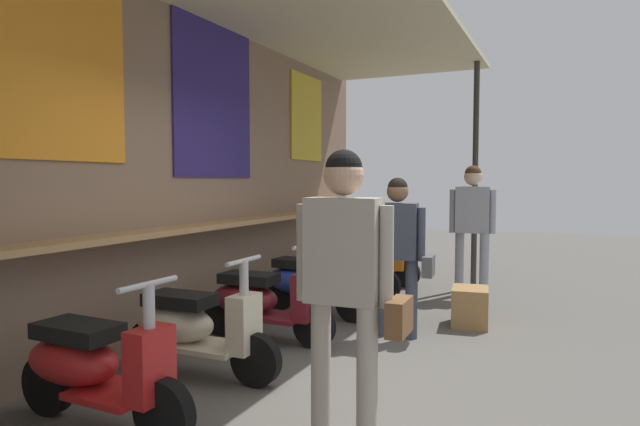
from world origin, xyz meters
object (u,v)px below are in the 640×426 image
object	(u,v)px
scooter_black	(344,268)
shopper_with_handbag	(346,267)
scooter_cream	(192,327)
scooter_blue	(307,282)
merchandise_crate	(470,307)
shopper_passing	(399,242)
shopper_browsing	(472,215)
scooter_red	(92,366)
scooter_orange	(368,258)
scooter_maroon	(260,301)

from	to	relation	value
scooter_black	shopper_with_handbag	distance (m)	4.12
scooter_cream	scooter_blue	xyz separation A→B (m)	(2.08, -0.00, 0.00)
scooter_cream	scooter_blue	bearing A→B (deg)	88.82
scooter_cream	merchandise_crate	size ratio (longest dim) A/B	3.02
scooter_black	shopper_passing	bearing A→B (deg)	-49.81
scooter_black	shopper_browsing	xyz separation A→B (m)	(0.69, -1.55, 0.70)
scooter_red	shopper_passing	xyz separation A→B (m)	(2.70, -1.19, 0.56)
scooter_orange	shopper_passing	bearing A→B (deg)	-65.29
scooter_red	scooter_maroon	xyz separation A→B (m)	(2.02, 0.00, 0.00)
scooter_cream	shopper_with_handbag	bearing A→B (deg)	-21.53
scooter_black	shopper_browsing	world-z (taller)	shopper_browsing
scooter_maroon	scooter_blue	distance (m)	1.05
scooter_maroon	merchandise_crate	world-z (taller)	scooter_maroon
scooter_blue	scooter_black	bearing A→B (deg)	93.32
scooter_black	scooter_orange	world-z (taller)	same
scooter_maroon	shopper_browsing	bearing A→B (deg)	60.39
scooter_maroon	shopper_browsing	world-z (taller)	shopper_browsing
scooter_red	shopper_browsing	xyz separation A→B (m)	(4.86, -1.55, 0.70)
merchandise_crate	scooter_cream	bearing A→B (deg)	144.04
scooter_blue	shopper_with_handbag	size ratio (longest dim) A/B	0.81
scooter_maroon	shopper_passing	bearing A→B (deg)	28.57
scooter_black	scooter_orange	bearing A→B (deg)	91.35
scooter_maroon	shopper_with_handbag	xyz separation A→B (m)	(-1.60, -1.55, 0.67)
scooter_blue	shopper_browsing	bearing A→B (deg)	52.49
scooter_red	shopper_browsing	world-z (taller)	shopper_browsing
shopper_browsing	scooter_cream	bearing A→B (deg)	-28.17
scooter_cream	scooter_blue	size ratio (longest dim) A/B	1.00
scooter_maroon	scooter_black	xyz separation A→B (m)	(2.15, -0.00, 0.00)
scooter_red	scooter_orange	size ratio (longest dim) A/B	1.00
scooter_red	scooter_blue	bearing A→B (deg)	91.32
shopper_browsing	merchandise_crate	world-z (taller)	shopper_browsing
scooter_red	scooter_maroon	bearing A→B (deg)	91.32
scooter_maroon	shopper_with_handbag	size ratio (longest dim) A/B	0.81
shopper_browsing	scooter_black	bearing A→B (deg)	-72.32
scooter_red	merchandise_crate	distance (m)	3.86
scooter_blue	merchandise_crate	bearing A→B (deg)	14.65
shopper_browsing	scooter_orange	bearing A→B (deg)	-106.87
scooter_red	shopper_with_handbag	world-z (taller)	shopper_with_handbag
scooter_red	shopper_with_handbag	distance (m)	1.74
scooter_cream	merchandise_crate	world-z (taller)	scooter_cream
shopper_passing	scooter_blue	bearing A→B (deg)	66.39
scooter_blue	scooter_orange	bearing A→B (deg)	93.32
scooter_orange	shopper_with_handbag	bearing A→B (deg)	-73.02
scooter_cream	scooter_maroon	world-z (taller)	same
scooter_red	shopper_passing	world-z (taller)	shopper_passing
scooter_red	merchandise_crate	size ratio (longest dim) A/B	3.02
scooter_orange	merchandise_crate	distance (m)	2.47
scooter_orange	shopper_with_handbag	world-z (taller)	shopper_with_handbag
scooter_cream	scooter_orange	world-z (taller)	same
scooter_cream	shopper_passing	distance (m)	2.15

